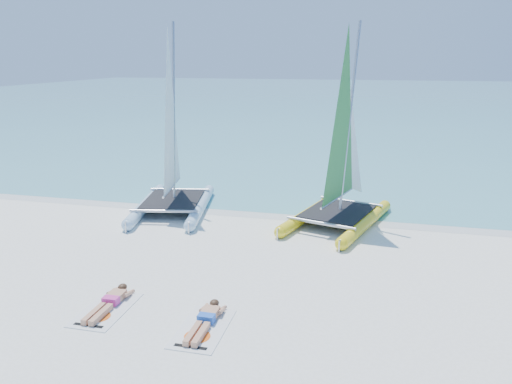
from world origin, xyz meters
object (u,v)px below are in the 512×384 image
catamaran_yellow (345,158)px  towel_a (106,310)px  towel_b (203,328)px  sunbather_a (110,301)px  sunbather_b (206,319)px  catamaran_blue (171,155)px

catamaran_yellow → towel_a: 9.67m
towel_a → towel_b: bearing=-6.1°
towel_a → towel_b: same height
sunbather_a → sunbather_b: same height
catamaran_blue → catamaran_yellow: 6.39m
catamaran_yellow → sunbather_b: (-2.39, -8.13, -2.13)m
catamaran_yellow → towel_b: bearing=-89.5°
towel_a → sunbather_a: sunbather_a is taller
catamaran_blue → catamaran_yellow: (6.38, 0.34, 0.09)m
catamaran_blue → catamaran_yellow: size_ratio=1.01×
towel_b → sunbather_a: bearing=169.6°
catamaran_yellow → towel_a: size_ratio=3.86×
catamaran_blue → towel_b: catamaran_blue is taller
towel_a → sunbather_b: 2.47m
catamaran_blue → sunbather_b: size_ratio=4.18×
towel_b → sunbather_b: sunbather_b is taller
catamaran_blue → towel_b: (3.99, -7.97, -2.14)m
catamaran_blue → towel_a: bearing=-89.6°
towel_a → sunbather_b: bearing=-1.6°
sunbather_a → towel_b: 2.51m
sunbather_a → sunbather_b: bearing=-6.1°
sunbather_a → towel_b: sunbather_a is taller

